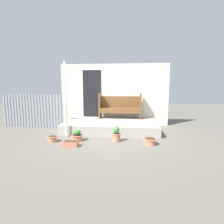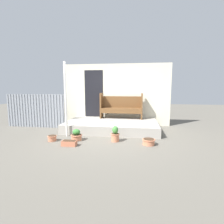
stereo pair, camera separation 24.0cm
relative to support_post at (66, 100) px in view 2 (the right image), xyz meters
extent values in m
plane|color=#666056|center=(1.31, 0.09, -1.21)|extent=(24.00, 24.00, 0.00)
cube|color=#A8A399|center=(1.35, 1.08, -1.05)|extent=(3.41, 1.98, 0.33)
cube|color=beige|center=(1.35, 2.11, 0.09)|extent=(4.61, 0.06, 2.60)
cube|color=black|center=(0.42, 2.07, 0.13)|extent=(0.80, 0.02, 2.00)
cube|color=gray|center=(-1.78, 1.10, -0.54)|extent=(2.47, 0.02, 1.34)
cylinder|color=#979CA5|center=(-2.96, 1.08, -0.54)|extent=(0.04, 0.04, 1.34)
cylinder|color=#979CA5|center=(-2.83, 1.08, -0.54)|extent=(0.04, 0.04, 1.34)
cylinder|color=#979CA5|center=(-2.71, 1.08, -0.54)|extent=(0.04, 0.04, 1.34)
cylinder|color=#979CA5|center=(-2.59, 1.08, -0.54)|extent=(0.04, 0.04, 1.34)
cylinder|color=#979CA5|center=(-2.46, 1.08, -0.54)|extent=(0.04, 0.04, 1.34)
cylinder|color=#979CA5|center=(-2.34, 1.08, -0.54)|extent=(0.04, 0.04, 1.34)
cylinder|color=#979CA5|center=(-2.22, 1.08, -0.54)|extent=(0.04, 0.04, 1.34)
cylinder|color=#979CA5|center=(-2.09, 1.08, -0.54)|extent=(0.04, 0.04, 1.34)
cylinder|color=#979CA5|center=(-1.97, 1.08, -0.54)|extent=(0.04, 0.04, 1.34)
cylinder|color=#979CA5|center=(-1.85, 1.08, -0.54)|extent=(0.04, 0.04, 1.34)
cylinder|color=#979CA5|center=(-1.72, 1.08, -0.54)|extent=(0.04, 0.04, 1.34)
cylinder|color=#979CA5|center=(-1.60, 1.08, -0.54)|extent=(0.04, 0.04, 1.34)
cylinder|color=#979CA5|center=(-1.48, 1.08, -0.54)|extent=(0.04, 0.04, 1.34)
cylinder|color=#979CA5|center=(-1.35, 1.08, -0.54)|extent=(0.04, 0.04, 1.34)
cylinder|color=#979CA5|center=(-1.23, 1.08, -0.54)|extent=(0.04, 0.04, 1.34)
cylinder|color=#979CA5|center=(-1.11, 1.08, -0.54)|extent=(0.04, 0.04, 1.34)
cylinder|color=#979CA5|center=(-0.98, 1.08, -0.54)|extent=(0.04, 0.04, 1.34)
cylinder|color=#979CA5|center=(-0.86, 1.08, -0.54)|extent=(0.04, 0.04, 1.34)
cylinder|color=#979CA5|center=(-0.74, 1.08, -0.54)|extent=(0.04, 0.04, 1.34)
cylinder|color=#979CA5|center=(-0.61, 1.08, -0.54)|extent=(0.04, 0.04, 1.34)
cylinder|color=white|center=(0.00, 0.00, 0.00)|extent=(0.07, 0.07, 2.43)
cube|color=brown|center=(0.81, 1.77, -0.36)|extent=(0.07, 0.40, 1.04)
cube|color=brown|center=(2.48, 1.74, -0.36)|extent=(0.07, 0.40, 1.04)
cube|color=brown|center=(1.65, 1.76, -0.47)|extent=(1.62, 0.43, 0.04)
cube|color=brown|center=(1.64, 1.57, -0.57)|extent=(1.61, 0.06, 0.16)
cube|color=brown|center=(1.65, 1.94, -0.21)|extent=(1.61, 0.07, 0.47)
cylinder|color=tan|center=(-0.24, -0.56, -1.13)|extent=(0.25, 0.25, 0.16)
torus|color=tan|center=(-0.24, -0.56, -1.06)|extent=(0.28, 0.28, 0.02)
cylinder|color=#422D1E|center=(-0.24, -0.56, -1.05)|extent=(0.23, 0.23, 0.01)
cylinder|color=tan|center=(0.47, -0.39, -1.13)|extent=(0.31, 0.31, 0.17)
torus|color=tan|center=(0.47, -0.39, -1.05)|extent=(0.35, 0.35, 0.02)
cylinder|color=#422D1E|center=(0.47, -0.39, -1.04)|extent=(0.29, 0.29, 0.01)
ellipsoid|color=#387A33|center=(0.47, -0.39, -0.95)|extent=(0.23, 0.23, 0.17)
cylinder|color=tan|center=(1.66, -0.33, -1.10)|extent=(0.24, 0.24, 0.24)
torus|color=tan|center=(1.66, -0.33, -0.99)|extent=(0.27, 0.27, 0.02)
cylinder|color=#422D1E|center=(1.66, -0.33, -0.97)|extent=(0.22, 0.22, 0.01)
ellipsoid|color=#478C3D|center=(1.66, -0.33, -0.86)|extent=(0.18, 0.18, 0.23)
cylinder|color=tan|center=(2.64, -0.50, -1.13)|extent=(0.33, 0.33, 0.16)
torus|color=tan|center=(2.64, -0.50, -1.06)|extent=(0.38, 0.38, 0.02)
cylinder|color=#422D1E|center=(2.64, -0.50, -1.05)|extent=(0.31, 0.31, 0.01)
cube|color=#C67251|center=(0.44, -0.91, -1.14)|extent=(0.41, 0.20, 0.14)
cube|color=#422D1E|center=(0.44, -0.91, -1.07)|extent=(0.36, 0.17, 0.01)
camera|label=1|loc=(2.06, -5.40, 0.40)|focal=28.00mm
camera|label=2|loc=(2.30, -5.37, 0.40)|focal=28.00mm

